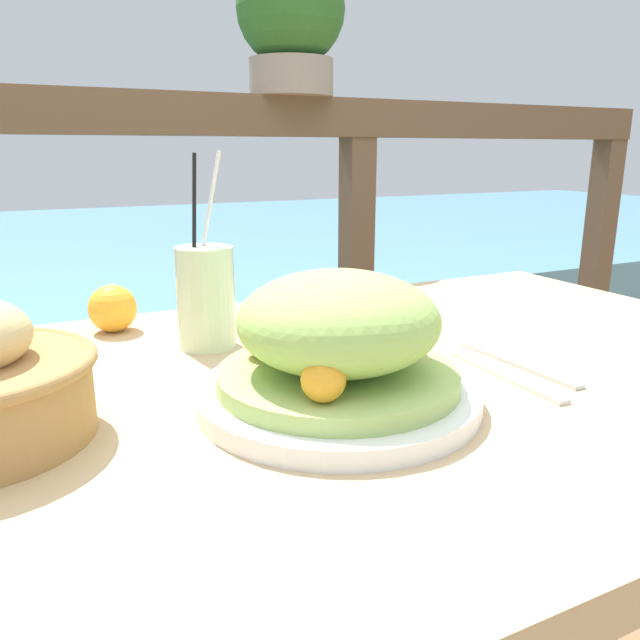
{
  "coord_description": "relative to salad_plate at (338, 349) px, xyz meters",
  "views": [
    {
      "loc": [
        -0.35,
        -0.59,
        1.01
      ],
      "look_at": [
        -0.04,
        0.03,
        0.82
      ],
      "focal_mm": 35.0,
      "sensor_mm": 36.0,
      "label": 1
    }
  ],
  "objects": [
    {
      "name": "drink_glass",
      "position": [
        -0.06,
        0.24,
        0.01
      ],
      "size": [
        0.07,
        0.07,
        0.25
      ],
      "color": "beige",
      "rests_on": "patio_table"
    },
    {
      "name": "patio_table",
      "position": [
        0.07,
        0.07,
        -0.16
      ],
      "size": [
        1.21,
        0.77,
        0.76
      ],
      "color": "tan",
      "rests_on": "ground_plane"
    },
    {
      "name": "sea_backdrop",
      "position": [
        0.07,
        3.39,
        -0.57
      ],
      "size": [
        12.0,
        4.0,
        0.5
      ],
      "color": "#568EA8",
      "rests_on": "ground_plane"
    },
    {
      "name": "potted_plant",
      "position": [
        0.35,
        0.89,
        0.47
      ],
      "size": [
        0.25,
        0.25,
        0.31
      ],
      "color": "gray",
      "rests_on": "railing_fence"
    },
    {
      "name": "fork",
      "position": [
        0.21,
        -0.02,
        -0.06
      ],
      "size": [
        0.02,
        0.18,
        0.0
      ],
      "color": "silver",
      "rests_on": "patio_table"
    },
    {
      "name": "salad_plate",
      "position": [
        0.0,
        0.0,
        0.0
      ],
      "size": [
        0.29,
        0.29,
        0.14
      ],
      "color": "white",
      "rests_on": "patio_table"
    },
    {
      "name": "railing_fence",
      "position": [
        0.07,
        0.89,
        -0.02
      ],
      "size": [
        2.8,
        0.08,
        1.13
      ],
      "color": "brown",
      "rests_on": "ground_plane"
    },
    {
      "name": "knife",
      "position": [
        0.25,
        0.01,
        -0.06
      ],
      "size": [
        0.02,
        0.18,
        0.0
      ],
      "color": "silver",
      "rests_on": "patio_table"
    },
    {
      "name": "orange_near_basket",
      "position": [
        -0.16,
        0.37,
        -0.03
      ],
      "size": [
        0.07,
        0.07,
        0.07
      ],
      "color": "#F9A328",
      "rests_on": "patio_table"
    }
  ]
}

